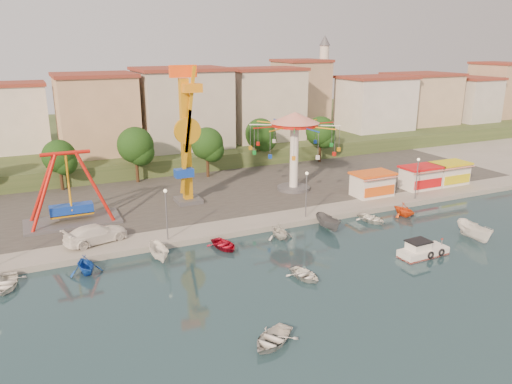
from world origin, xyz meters
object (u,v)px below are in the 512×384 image
skiff (475,232)px  van (96,234)px  kamikaze_tower (187,139)px  pirate_ship_ride (69,190)px  wave_swinger (295,134)px  cabin_motorboat (422,251)px  rowboat_a (305,275)px

skiff → van: 38.35m
kamikaze_tower → van: 16.46m
pirate_ship_ride → van: size_ratio=1.61×
wave_swinger → skiff: size_ratio=2.45×
cabin_motorboat → van: (-27.81, 15.21, 1.03)m
wave_swinger → cabin_motorboat: bearing=-87.3°
pirate_ship_ride → cabin_motorboat: pirate_ship_ride is taller
skiff → cabin_motorboat: bearing=-166.3°
pirate_ship_ride → wave_swinger: (28.27, 1.08, 3.80)m
wave_swinger → rowboat_a: bearing=-117.0°
wave_swinger → van: (-26.72, -7.94, -6.69)m
skiff → van: size_ratio=0.76×
skiff → wave_swinger: bearing=119.2°
cabin_motorboat → rowboat_a: (-12.55, 0.63, -0.12)m
cabin_motorboat → rowboat_a: cabin_motorboat is taller
kamikaze_tower → rowboat_a: 24.57m
wave_swinger → skiff: wave_swinger is taller
pirate_ship_ride → wave_swinger: bearing=2.2°
rowboat_a → cabin_motorboat: bearing=-14.4°
skiff → pirate_ship_ride: bearing=157.8°
pirate_ship_ride → cabin_motorboat: (29.36, -22.07, -3.92)m
rowboat_a → wave_swinger: bearing=51.5°
cabin_motorboat → van: 31.71m
pirate_ship_ride → skiff: 42.88m
cabin_motorboat → wave_swinger: bearing=90.3°
pirate_ship_ride → wave_swinger: 28.54m
skiff → van: (-35.54, 14.40, 0.59)m
kamikaze_tower → wave_swinger: 14.46m
pirate_ship_ride → rowboat_a: size_ratio=2.99×
rowboat_a → pirate_ship_ride: bearing=116.6°
pirate_ship_ride → kamikaze_tower: kamikaze_tower is taller
cabin_motorboat → kamikaze_tower: bearing=121.0°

